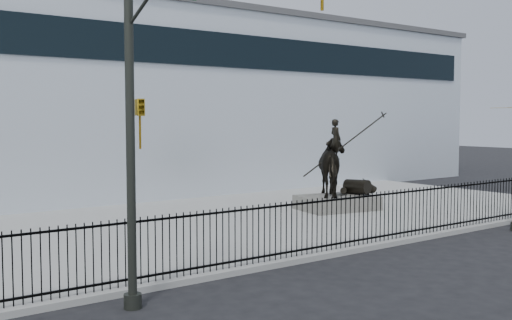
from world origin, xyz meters
TOP-DOWN VIEW (x-y plane):
  - ground at (0.00, 0.00)m, footprint 120.00×120.00m
  - plaza at (0.00, 7.00)m, footprint 30.00×12.00m
  - building at (0.00, 20.00)m, footprint 44.00×14.00m
  - picket_fence at (0.00, 1.25)m, footprint 22.10×0.10m
  - statue_plinth at (4.75, 6.54)m, footprint 3.29×2.54m
  - equestrian_statue at (4.80, 6.53)m, footprint 3.76×2.67m
  - traffic_signal_left at (-6.75, -0.62)m, footprint 1.52×4.84m

SIDE VIEW (x-z plane):
  - ground at x=0.00m, z-range 0.00..0.00m
  - plaza at x=0.00m, z-range 0.00..0.15m
  - statue_plinth at x=4.75m, z-range 0.15..0.71m
  - picket_fence at x=0.00m, z-range 0.15..1.65m
  - equestrian_statue at x=4.80m, z-range 0.26..3.49m
  - traffic_signal_left at x=-6.75m, z-range 0.53..7.53m
  - building at x=0.00m, z-range 0.00..9.00m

